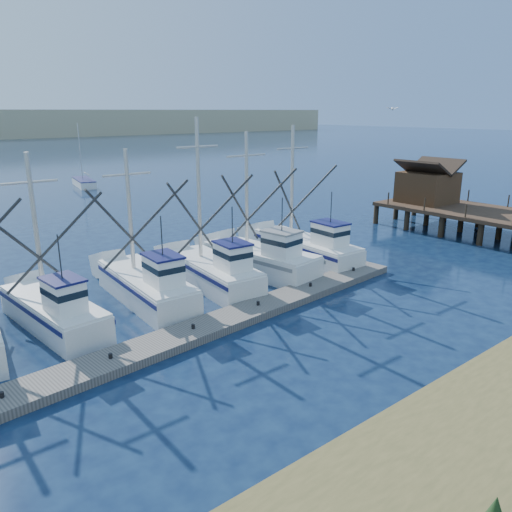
# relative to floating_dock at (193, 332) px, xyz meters

# --- Properties ---
(ground) EXTENTS (500.00, 500.00, 0.00)m
(ground) POSITION_rel_floating_dock_xyz_m (6.38, -5.41, -0.19)
(ground) COLOR #0B1834
(ground) RESTS_ON ground
(floating_dock) EXTENTS (28.52, 4.33, 0.38)m
(floating_dock) POSITION_rel_floating_dock_xyz_m (0.00, 0.00, 0.00)
(floating_dock) COLOR slate
(floating_dock) RESTS_ON ground
(timber_pier) EXTENTS (7.00, 20.00, 8.00)m
(timber_pier) POSITION_rel_floating_dock_xyz_m (27.88, 3.05, 2.38)
(timber_pier) COLOR black
(timber_pier) RESTS_ON ground
(trawler_fleet) EXTENTS (27.36, 8.63, 9.35)m
(trawler_fleet) POSITION_rel_floating_dock_xyz_m (0.68, 4.81, 0.74)
(trawler_fleet) COLOR white
(trawler_fleet) RESTS_ON ground
(sailboat_near) EXTENTS (3.06, 7.00, 8.10)m
(sailboat_near) POSITION_rel_floating_dock_xyz_m (13.05, 48.05, 0.30)
(sailboat_near) COLOR white
(sailboat_near) RESTS_ON ground
(flying_gull) EXTENTS (1.25, 0.23, 0.23)m
(flying_gull) POSITION_rel_floating_dock_xyz_m (20.71, 5.50, 9.61)
(flying_gull) COLOR white
(flying_gull) RESTS_ON ground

